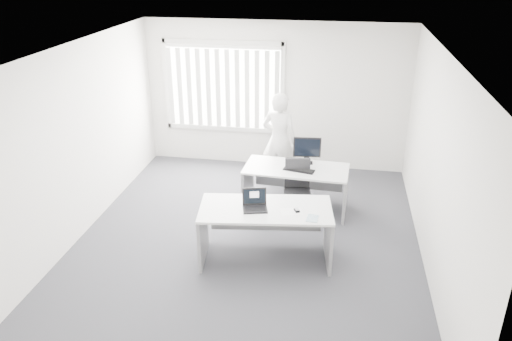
% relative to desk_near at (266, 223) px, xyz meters
% --- Properties ---
extents(ground, '(6.00, 6.00, 0.00)m').
position_rel_desk_near_xyz_m(ground, '(-0.33, 0.37, -0.58)').
color(ground, '#434248').
rests_on(ground, ground).
extents(wall_back, '(5.00, 0.02, 2.80)m').
position_rel_desk_near_xyz_m(wall_back, '(-0.33, 3.37, 0.82)').
color(wall_back, silver).
rests_on(wall_back, ground).
extents(wall_front, '(5.00, 0.02, 2.80)m').
position_rel_desk_near_xyz_m(wall_front, '(-0.33, -2.63, 0.82)').
color(wall_front, silver).
rests_on(wall_front, ground).
extents(wall_left, '(0.02, 6.00, 2.80)m').
position_rel_desk_near_xyz_m(wall_left, '(-2.83, 0.37, 0.82)').
color(wall_left, silver).
rests_on(wall_left, ground).
extents(wall_right, '(0.02, 6.00, 2.80)m').
position_rel_desk_near_xyz_m(wall_right, '(2.17, 0.37, 0.82)').
color(wall_right, silver).
rests_on(wall_right, ground).
extents(ceiling, '(5.00, 6.00, 0.02)m').
position_rel_desk_near_xyz_m(ceiling, '(-0.33, 0.37, 2.22)').
color(ceiling, silver).
rests_on(ceiling, wall_back).
extents(window, '(2.32, 0.06, 1.76)m').
position_rel_desk_near_xyz_m(window, '(-1.33, 3.33, 0.97)').
color(window, silver).
rests_on(window, wall_back).
extents(blinds, '(2.20, 0.10, 1.50)m').
position_rel_desk_near_xyz_m(blinds, '(-1.33, 3.27, 0.94)').
color(blinds, white).
rests_on(blinds, wall_back).
extents(desk_near, '(1.86, 1.05, 0.81)m').
position_rel_desk_near_xyz_m(desk_near, '(0.00, 0.00, 0.00)').
color(desk_near, silver).
rests_on(desk_near, ground).
extents(desk_far, '(1.70, 0.87, 0.76)m').
position_rel_desk_near_xyz_m(desk_far, '(0.27, 1.51, -0.04)').
color(desk_far, silver).
rests_on(desk_far, ground).
extents(office_chair, '(0.61, 0.61, 0.95)m').
position_rel_desk_near_xyz_m(office_chair, '(0.31, 1.29, -0.28)').
color(office_chair, black).
rests_on(office_chair, ground).
extents(person, '(0.70, 0.53, 1.74)m').
position_rel_desk_near_xyz_m(person, '(-0.12, 2.41, 0.29)').
color(person, silver).
rests_on(person, ground).
extents(laptop, '(0.38, 0.36, 0.25)m').
position_rel_desk_near_xyz_m(laptop, '(-0.13, -0.08, 0.35)').
color(laptop, black).
rests_on(laptop, desk_near).
extents(paper_sheet, '(0.32, 0.26, 0.00)m').
position_rel_desk_near_xyz_m(paper_sheet, '(0.35, -0.04, 0.23)').
color(paper_sheet, white).
rests_on(paper_sheet, desk_near).
extents(mouse, '(0.09, 0.11, 0.04)m').
position_rel_desk_near_xyz_m(mouse, '(0.42, -0.02, 0.25)').
color(mouse, silver).
rests_on(mouse, paper_sheet).
extents(booklet, '(0.16, 0.21, 0.01)m').
position_rel_desk_near_xyz_m(booklet, '(0.64, -0.18, 0.23)').
color(booklet, white).
rests_on(booklet, desk_near).
extents(keyboard, '(0.51, 0.27, 0.02)m').
position_rel_desk_near_xyz_m(keyboard, '(0.32, 1.41, 0.19)').
color(keyboard, black).
rests_on(keyboard, desk_far).
extents(monitor, '(0.45, 0.17, 0.44)m').
position_rel_desk_near_xyz_m(monitor, '(0.41, 1.74, 0.40)').
color(monitor, black).
rests_on(monitor, desk_far).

